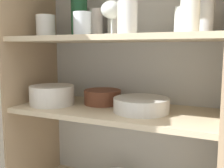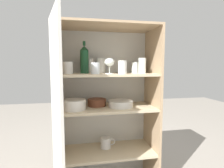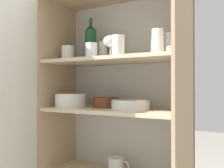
# 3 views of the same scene
# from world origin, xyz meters

# --- Properties ---
(cupboard_back_panel) EXTENTS (0.84, 0.02, 1.38)m
(cupboard_back_panel) POSITION_xyz_m (0.00, 0.36, 0.69)
(cupboard_back_panel) COLOR silver
(cupboard_back_panel) RESTS_ON ground_plane
(cupboard_side_left) EXTENTS (0.02, 0.38, 1.38)m
(cupboard_side_left) POSITION_xyz_m (-0.41, 0.17, 0.69)
(cupboard_side_left) COLOR tan
(cupboard_side_left) RESTS_ON ground_plane
(cupboard_side_right) EXTENTS (0.02, 0.38, 1.38)m
(cupboard_side_right) POSITION_xyz_m (0.41, 0.17, 0.69)
(cupboard_side_right) COLOR tan
(cupboard_side_right) RESTS_ON ground_plane
(cupboard_top_panel) EXTENTS (0.84, 0.38, 0.02)m
(cupboard_top_panel) POSITION_xyz_m (0.00, 0.17, 1.39)
(cupboard_top_panel) COLOR tan
(cupboard_top_panel) RESTS_ON cupboard_side_left
(shelf_board_lower) EXTENTS (0.80, 0.35, 0.02)m
(shelf_board_lower) POSITION_xyz_m (0.00, 0.17, 0.32)
(shelf_board_lower) COLOR beige
(shelf_board_middle) EXTENTS (0.80, 0.35, 0.02)m
(shelf_board_middle) POSITION_xyz_m (0.00, 0.17, 0.71)
(shelf_board_middle) COLOR beige
(shelf_board_upper) EXTENTS (0.80, 0.35, 0.02)m
(shelf_board_upper) POSITION_xyz_m (0.00, 0.17, 1.00)
(shelf_board_upper) COLOR beige
(cupboard_door) EXTENTS (0.12, 0.41, 1.38)m
(cupboard_door) POSITION_xyz_m (-0.37, -0.22, 0.69)
(cupboard_door) COLOR silver
(cupboard_door) RESTS_ON ground_plane
(tumbler_glass_0) EXTENTS (0.07, 0.07, 0.09)m
(tumbler_glass_0) POSITION_xyz_m (-0.10, 0.11, 1.05)
(tumbler_glass_0) COLOR white
(tumbler_glass_0) RESTS_ON shelf_board_upper
(tumbler_glass_1) EXTENTS (0.08, 0.08, 0.10)m
(tumbler_glass_1) POSITION_xyz_m (-0.32, 0.16, 1.06)
(tumbler_glass_1) COLOR white
(tumbler_glass_1) RESTS_ON shelf_board_upper
(tumbler_glass_2) EXTENTS (0.07, 0.07, 0.13)m
(tumbler_glass_2) POSITION_xyz_m (-0.14, 0.28, 1.07)
(tumbler_glass_2) COLOR silver
(tumbler_glass_2) RESTS_ON shelf_board_upper
(tumbler_glass_3) EXTENTS (0.07, 0.07, 0.10)m
(tumbler_glass_3) POSITION_xyz_m (0.10, 0.05, 1.06)
(tumbler_glass_3) COLOR white
(tumbler_glass_3) RESTS_ON shelf_board_upper
(tumbler_glass_4) EXTENTS (0.06, 0.06, 0.13)m
(tumbler_glass_4) POSITION_xyz_m (0.29, 0.12, 1.07)
(tumbler_glass_4) COLOR white
(tumbler_glass_4) RESTS_ON shelf_board_upper
(tumbler_glass_5) EXTENTS (0.07, 0.07, 0.13)m
(tumbler_glass_5) POSITION_xyz_m (0.33, 0.23, 1.07)
(tumbler_glass_5) COLOR white
(tumbler_glass_5) RESTS_ON shelf_board_upper
(tumbler_glass_6) EXTENTS (0.08, 0.08, 0.13)m
(tumbler_glass_6) POSITION_xyz_m (-0.04, 0.29, 1.07)
(tumbler_glass_6) COLOR white
(tumbler_glass_6) RESTS_ON shelf_board_upper
(tumbler_glass_7) EXTENTS (0.06, 0.06, 0.10)m
(tumbler_glass_7) POSITION_xyz_m (0.26, 0.20, 1.06)
(tumbler_glass_7) COLOR white
(tumbler_glass_7) RESTS_ON shelf_board_upper
(wine_glass_0) EXTENTS (0.08, 0.08, 0.13)m
(wine_glass_0) POSITION_xyz_m (0.01, 0.12, 1.10)
(wine_glass_0) COLOR white
(wine_glass_0) RESTS_ON shelf_board_upper
(wine_bottle) EXTENTS (0.07, 0.07, 0.27)m
(wine_bottle) POSITION_xyz_m (-0.19, 0.22, 1.13)
(wine_bottle) COLOR #194728
(wine_bottle) RESTS_ON shelf_board_upper
(plate_stack_white) EXTENTS (0.21, 0.21, 0.05)m
(plate_stack_white) POSITION_xyz_m (0.12, 0.17, 0.75)
(plate_stack_white) COLOR silver
(plate_stack_white) RESTS_ON shelf_board_middle
(mixing_bowl_large) EXTENTS (0.19, 0.19, 0.08)m
(mixing_bowl_large) POSITION_xyz_m (-0.28, 0.14, 0.76)
(mixing_bowl_large) COLOR silver
(mixing_bowl_large) RESTS_ON shelf_board_middle
(serving_bowl_small) EXTENTS (0.16, 0.16, 0.06)m
(serving_bowl_small) POSITION_xyz_m (-0.08, 0.23, 0.75)
(serving_bowl_small) COLOR brown
(serving_bowl_small) RESTS_ON shelf_board_middle
(coffee_mug_primary) EXTENTS (0.13, 0.09, 0.10)m
(coffee_mug_primary) POSITION_xyz_m (-0.00, 0.22, 0.38)
(coffee_mug_primary) COLOR white
(coffee_mug_primary) RESTS_ON shelf_board_lower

